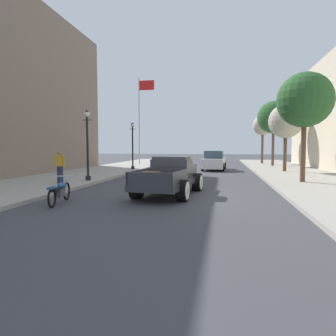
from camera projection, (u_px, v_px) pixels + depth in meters
ground_plane at (170, 194)px, 12.42m from camera, size 140.00×140.00×0.00m
sidewalk_left at (16, 188)px, 13.73m from camera, size 5.50×64.00×0.15m
hotrod_truck_gunmetal at (171, 176)px, 12.53m from camera, size 2.54×5.07×1.58m
motorcycle_parked at (60, 191)px, 10.33m from camera, size 0.68×2.09×0.93m
car_background_white at (214, 161)px, 25.42m from camera, size 2.05×4.39×1.65m
pedestrian_sidewalk_left at (60, 165)px, 14.96m from camera, size 0.53×0.22×1.65m
street_lamp_near at (87, 139)px, 16.17m from camera, size 0.50×0.32×3.85m
street_lamp_far at (133, 142)px, 24.32m from camera, size 0.50×0.32×3.85m
flagpole at (141, 111)px, 31.74m from camera, size 1.74×0.16×9.16m
street_tree_nearest at (305, 100)px, 15.31m from camera, size 2.82×2.82×5.66m
street_tree_second at (286, 122)px, 22.18m from camera, size 2.53×2.53×5.02m
street_tree_third at (274, 117)px, 28.81m from camera, size 3.12×3.12×6.27m
street_tree_farthest at (263, 126)px, 32.91m from camera, size 2.20×2.20×5.32m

